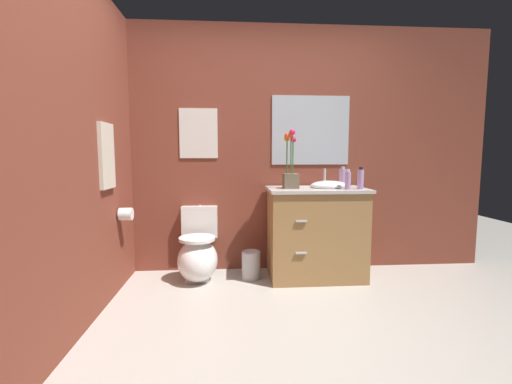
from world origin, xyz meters
The scene contains 14 objects.
ground_plane centered at (0.00, 0.00, 0.00)m, with size 9.13×9.13×0.00m, color #B2ADA3.
wall_back centered at (0.20, 1.58, 1.25)m, with size 4.26×0.05×2.50m, color brown.
wall_left centered at (-1.39, 0.47, 1.25)m, with size 0.05×4.36×2.50m, color brown.
toilet centered at (-0.69, 1.28, 0.24)m, with size 0.38×0.59×0.69m.
vanity_cabinet centered at (0.45, 1.26, 0.45)m, with size 0.94×0.56×1.06m.
flower_vase centered at (0.19, 1.23, 1.06)m, with size 0.14×0.14×0.55m.
soap_bottle centered at (0.70, 1.26, 0.98)m, with size 0.07×0.07×0.20m.
lotion_bottle centered at (0.82, 1.11, 0.98)m, with size 0.06×0.06×0.20m.
hand_wash_bottle centered at (0.69, 1.09, 0.97)m, with size 0.05×0.05×0.19m.
trash_bin centered at (-0.18, 1.26, 0.14)m, with size 0.18×0.18×0.27m.
wall_poster centered at (-0.69, 1.55, 1.41)m, with size 0.38×0.01×0.50m, color silver.
wall_mirror centered at (0.45, 1.55, 1.45)m, with size 0.80×0.01×0.70m, color #B2BCC6.
hanging_towel centered at (-1.35, 0.84, 1.19)m, with size 0.03×0.28×0.52m, color beige.
toilet_paper_roll centered at (-1.30, 1.09, 0.68)m, with size 0.11×0.11×0.11m, color white.
Camera 1 is at (-0.37, -1.99, 1.20)m, focal length 24.20 mm.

